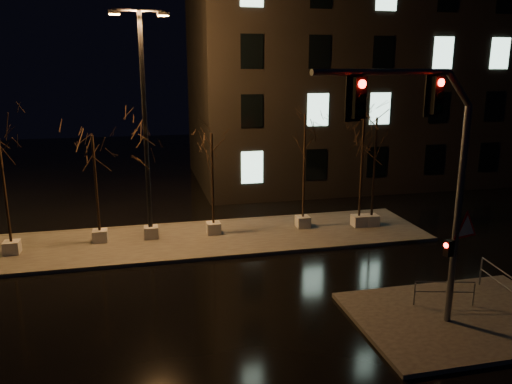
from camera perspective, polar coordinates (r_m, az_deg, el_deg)
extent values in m
plane|color=black|center=(18.20, -4.58, -11.77)|extent=(90.00, 90.00, 0.00)
cube|color=#413F3A|center=(23.69, -6.76, -5.40)|extent=(22.00, 5.00, 0.15)
cube|color=#413F3A|center=(17.87, 22.54, -13.12)|extent=(7.00, 5.00, 0.15)
cube|color=black|center=(37.92, 12.75, 13.05)|extent=(25.00, 12.00, 15.00)
cube|color=beige|center=(23.93, -26.12, -5.70)|extent=(0.65, 0.65, 0.55)
cylinder|color=black|center=(23.24, -26.81, 0.41)|extent=(0.11, 0.11, 4.69)
cube|color=beige|center=(24.04, -17.39, -4.79)|extent=(0.65, 0.65, 0.55)
cylinder|color=black|center=(23.39, -17.83, 0.89)|extent=(0.11, 0.11, 4.34)
cube|color=beige|center=(23.96, -11.89, -4.50)|extent=(0.65, 0.65, 0.55)
cylinder|color=black|center=(23.29, -12.21, 1.53)|extent=(0.11, 0.11, 4.60)
cube|color=beige|center=(24.11, -4.87, -4.12)|extent=(0.65, 0.65, 0.55)
cylinder|color=black|center=(23.47, -4.99, 1.51)|extent=(0.11, 0.11, 4.30)
cube|color=beige|center=(25.10, 5.37, -3.40)|extent=(0.65, 0.65, 0.55)
cylinder|color=black|center=(24.41, 5.52, 2.93)|extent=(0.11, 0.11, 5.09)
cube|color=beige|center=(25.68, 11.66, -3.23)|extent=(0.65, 0.65, 0.55)
cylinder|color=black|center=(25.03, 11.96, 2.63)|extent=(0.11, 0.11, 4.80)
cube|color=beige|center=(25.93, 13.03, -3.14)|extent=(0.65, 0.65, 0.55)
cylinder|color=black|center=(25.28, 13.37, 2.77)|extent=(0.11, 0.11, 4.89)
cylinder|color=#5B5E63|center=(16.14, 22.02, -2.85)|extent=(0.20, 0.20, 6.71)
cylinder|color=#5B5E63|center=(13.21, 14.61, 13.13)|extent=(4.36, 1.32, 0.16)
cube|color=black|center=(14.53, 19.88, 10.37)|extent=(0.39, 0.33, 1.01)
cube|color=black|center=(12.67, 11.56, 10.49)|extent=(0.39, 0.33, 1.01)
cube|color=black|center=(16.23, 21.17, -6.01)|extent=(0.29, 0.26, 0.50)
cone|color=red|center=(16.45, 22.81, -3.84)|extent=(1.13, 0.34, 1.16)
sphere|color=#FF0C07|center=(15.54, 23.38, 11.48)|extent=(0.20, 0.20, 0.20)
cylinder|color=black|center=(22.90, -12.53, 6.91)|extent=(0.20, 0.20, 10.11)
cylinder|color=black|center=(22.87, -13.23, 19.57)|extent=(2.23, 0.28, 0.10)
cube|color=orange|center=(22.78, -15.89, 19.06)|extent=(0.53, 0.32, 0.20)
cube|color=orange|center=(22.97, -10.55, 19.29)|extent=(0.53, 0.32, 0.20)
cylinder|color=#5B5E63|center=(17.83, 17.66, -11.04)|extent=(0.04, 0.04, 0.80)
cylinder|color=#5B5E63|center=(18.47, 23.63, -10.69)|extent=(0.04, 0.04, 0.80)
cylinder|color=#5B5E63|center=(17.95, 20.82, -9.58)|extent=(1.91, 0.53, 0.04)
cylinder|color=#5B5E63|center=(18.09, 20.72, -10.62)|extent=(1.91, 0.53, 0.04)
cylinder|color=#5B5E63|center=(20.23, 24.30, -8.31)|extent=(0.06, 0.06, 1.00)
cylinder|color=#5B5E63|center=(19.15, 26.09, -7.96)|extent=(0.34, 2.21, 0.04)
cylinder|color=#5B5E63|center=(19.31, 25.95, -9.19)|extent=(0.34, 2.21, 0.04)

